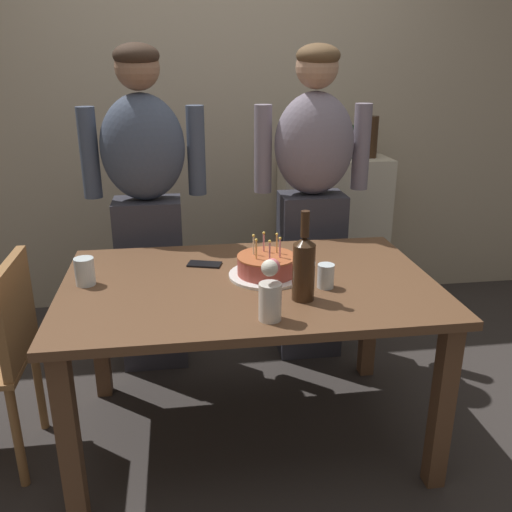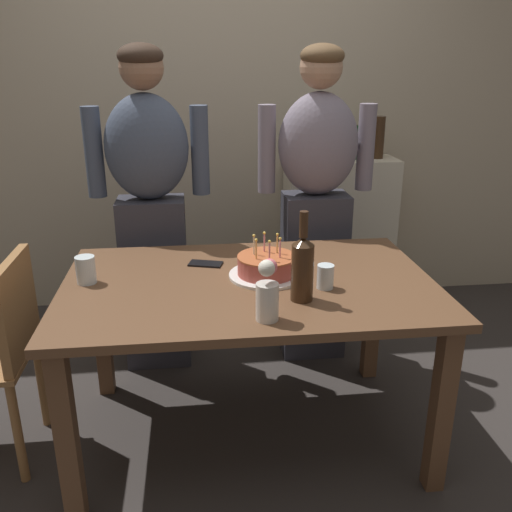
{
  "view_description": "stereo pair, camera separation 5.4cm",
  "coord_description": "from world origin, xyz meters",
  "px_view_note": "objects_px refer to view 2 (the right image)",
  "views": [
    {
      "loc": [
        -0.26,
        -2.04,
        1.59
      ],
      "look_at": [
        0.03,
        0.02,
        0.84
      ],
      "focal_mm": 38.4,
      "sensor_mm": 36.0,
      "label": 1
    },
    {
      "loc": [
        -0.21,
        -2.04,
        1.59
      ],
      "look_at": [
        0.03,
        0.02,
        0.84
      ],
      "focal_mm": 38.4,
      "sensor_mm": 36.0,
      "label": 2
    }
  ],
  "objects_px": {
    "person_man_bearded": "(151,208)",
    "flower_vase": "(267,289)",
    "birthday_cake": "(267,267)",
    "cell_phone": "(206,264)",
    "wine_bottle": "(302,267)",
    "water_glass_near": "(86,270)",
    "person_woman_cardigan": "(316,203)",
    "water_glass_far": "(325,277)"
  },
  "relations": [
    {
      "from": "water_glass_near",
      "to": "wine_bottle",
      "type": "bearing_deg",
      "value": -17.51
    },
    {
      "from": "person_woman_cardigan",
      "to": "water_glass_near",
      "type": "bearing_deg",
      "value": 30.99
    },
    {
      "from": "person_man_bearded",
      "to": "person_woman_cardigan",
      "type": "bearing_deg",
      "value": -180.0
    },
    {
      "from": "person_man_bearded",
      "to": "birthday_cake",
      "type": "bearing_deg",
      "value": 127.33
    },
    {
      "from": "birthday_cake",
      "to": "water_glass_near",
      "type": "relative_size",
      "value": 2.81
    },
    {
      "from": "water_glass_near",
      "to": "cell_phone",
      "type": "bearing_deg",
      "value": 17.36
    },
    {
      "from": "water_glass_near",
      "to": "water_glass_far",
      "type": "bearing_deg",
      "value": -9.86
    },
    {
      "from": "flower_vase",
      "to": "person_woman_cardigan",
      "type": "xyz_separation_m",
      "value": [
        0.4,
        1.06,
        0.02
      ]
    },
    {
      "from": "water_glass_far",
      "to": "cell_phone",
      "type": "xyz_separation_m",
      "value": [
        -0.46,
        0.31,
        -0.04
      ]
    },
    {
      "from": "birthday_cake",
      "to": "person_woman_cardigan",
      "type": "xyz_separation_m",
      "value": [
        0.35,
        0.66,
        0.09
      ]
    },
    {
      "from": "water_glass_far",
      "to": "flower_vase",
      "type": "distance_m",
      "value": 0.37
    },
    {
      "from": "cell_phone",
      "to": "person_man_bearded",
      "type": "distance_m",
      "value": 0.58
    },
    {
      "from": "water_glass_far",
      "to": "birthday_cake",
      "type": "bearing_deg",
      "value": 145.32
    },
    {
      "from": "wine_bottle",
      "to": "person_woman_cardigan",
      "type": "distance_m",
      "value": 0.94
    },
    {
      "from": "water_glass_far",
      "to": "person_woman_cardigan",
      "type": "xyz_separation_m",
      "value": [
        0.14,
        0.81,
        0.09
      ]
    },
    {
      "from": "water_glass_near",
      "to": "water_glass_far",
      "type": "xyz_separation_m",
      "value": [
        0.94,
        -0.16,
        -0.01
      ]
    },
    {
      "from": "birthday_cake",
      "to": "water_glass_near",
      "type": "xyz_separation_m",
      "value": [
        -0.73,
        0.02,
        0.01
      ]
    },
    {
      "from": "water_glass_near",
      "to": "person_woman_cardigan",
      "type": "relative_size",
      "value": 0.07
    },
    {
      "from": "birthday_cake",
      "to": "person_man_bearded",
      "type": "xyz_separation_m",
      "value": [
        -0.51,
        0.66,
        0.09
      ]
    },
    {
      "from": "birthday_cake",
      "to": "wine_bottle",
      "type": "height_order",
      "value": "wine_bottle"
    },
    {
      "from": "birthday_cake",
      "to": "person_woman_cardigan",
      "type": "distance_m",
      "value": 0.76
    },
    {
      "from": "birthday_cake",
      "to": "cell_phone",
      "type": "xyz_separation_m",
      "value": [
        -0.25,
        0.17,
        -0.04
      ]
    },
    {
      "from": "water_glass_near",
      "to": "wine_bottle",
      "type": "xyz_separation_m",
      "value": [
        0.83,
        -0.26,
        0.08
      ]
    },
    {
      "from": "cell_phone",
      "to": "flower_vase",
      "type": "height_order",
      "value": "flower_vase"
    },
    {
      "from": "person_woman_cardigan",
      "to": "birthday_cake",
      "type": "bearing_deg",
      "value": 62.12
    },
    {
      "from": "wine_bottle",
      "to": "flower_vase",
      "type": "height_order",
      "value": "wine_bottle"
    },
    {
      "from": "person_man_bearded",
      "to": "flower_vase",
      "type": "bearing_deg",
      "value": 113.32
    },
    {
      "from": "wine_bottle",
      "to": "person_man_bearded",
      "type": "relative_size",
      "value": 0.21
    },
    {
      "from": "birthday_cake",
      "to": "cell_phone",
      "type": "height_order",
      "value": "birthday_cake"
    },
    {
      "from": "wine_bottle",
      "to": "birthday_cake",
      "type": "bearing_deg",
      "value": 112.03
    },
    {
      "from": "person_woman_cardigan",
      "to": "person_man_bearded",
      "type": "bearing_deg",
      "value": 0.0
    },
    {
      "from": "flower_vase",
      "to": "cell_phone",
      "type": "bearing_deg",
      "value": 109.3
    },
    {
      "from": "birthday_cake",
      "to": "water_glass_near",
      "type": "height_order",
      "value": "birthday_cake"
    },
    {
      "from": "water_glass_near",
      "to": "water_glass_far",
      "type": "height_order",
      "value": "water_glass_near"
    },
    {
      "from": "water_glass_near",
      "to": "wine_bottle",
      "type": "distance_m",
      "value": 0.87
    },
    {
      "from": "water_glass_near",
      "to": "person_man_bearded",
      "type": "xyz_separation_m",
      "value": [
        0.22,
        0.65,
        0.08
      ]
    },
    {
      "from": "wine_bottle",
      "to": "cell_phone",
      "type": "bearing_deg",
      "value": 130.1
    },
    {
      "from": "water_glass_far",
      "to": "wine_bottle",
      "type": "height_order",
      "value": "wine_bottle"
    },
    {
      "from": "birthday_cake",
      "to": "water_glass_far",
      "type": "distance_m",
      "value": 0.26
    },
    {
      "from": "water_glass_near",
      "to": "cell_phone",
      "type": "xyz_separation_m",
      "value": [
        0.48,
        0.15,
        -0.05
      ]
    },
    {
      "from": "birthday_cake",
      "to": "cell_phone",
      "type": "distance_m",
      "value": 0.3
    },
    {
      "from": "cell_phone",
      "to": "wine_bottle",
      "type": "bearing_deg",
      "value": -33.22
    }
  ]
}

